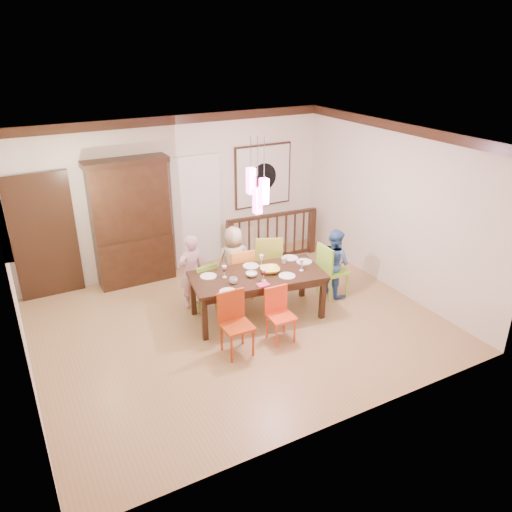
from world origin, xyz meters
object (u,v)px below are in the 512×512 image
chair_end_right (334,267)px  person_end_right (334,262)px  chair_far_left (203,282)px  balustrade (272,236)px  person_far_mid (234,261)px  person_far_left (191,272)px  china_hutch (131,222)px  dining_table (257,279)px

chair_end_right → person_end_right: 0.09m
chair_far_left → balustrade: (2.00, 1.18, 0.02)m
chair_far_left → balustrade: 2.32m
person_far_mid → person_end_right: 1.73m
person_far_left → china_hutch: bearing=-77.1°
chair_end_right → person_end_right: size_ratio=0.81×
dining_table → chair_far_left: (-0.66, 0.67, -0.19)m
person_end_right → balustrade: bearing=-1.9°
balustrade → person_far_mid: bearing=-139.3°
chair_end_right → china_hutch: 3.64m
china_hutch → person_end_right: bearing=-36.6°
dining_table → china_hutch: china_hutch is taller
chair_far_left → person_end_right: (2.19, -0.62, 0.12)m
dining_table → person_end_right: (1.54, 0.06, -0.07)m
dining_table → balustrade: (1.34, 1.85, -0.17)m
chair_end_right → person_far_mid: person_far_mid is taller
chair_end_right → person_far_mid: 1.72m
chair_far_left → person_far_left: (-0.14, 0.13, 0.16)m
chair_far_left → chair_end_right: size_ratio=0.86×
chair_end_right → balustrade: bearing=4.4°
balustrade → person_far_left: 2.38m
china_hutch → person_far_mid: bearing=-43.6°
china_hutch → person_far_left: 1.58m
chair_far_left → dining_table: bearing=128.8°
person_far_mid → china_hutch: bearing=-31.9°
person_far_left → person_end_right: bearing=153.3°
chair_far_left → china_hutch: size_ratio=0.36×
balustrade → person_far_mid: person_far_mid is taller
china_hutch → person_far_mid: china_hutch is taller
person_far_mid → balustrade: bearing=-132.3°
chair_end_right → person_end_right: person_end_right is taller
balustrade → person_end_right: person_end_right is taller
balustrade → person_far_mid: size_ratio=1.57×
dining_table → balustrade: bearing=63.2°
china_hutch → balustrade: bearing=-7.3°
chair_end_right → chair_far_left: bearing=72.5°
chair_far_left → person_far_mid: bearing=-167.7°
dining_table → person_far_left: (-0.80, 0.81, -0.03)m
dining_table → person_far_left: person_far_left is taller
balustrade → person_end_right: (0.19, -1.80, 0.10)m
chair_far_left → person_far_mid: (0.68, 0.22, 0.14)m
balustrade → chair_end_right: bearing=-80.9°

